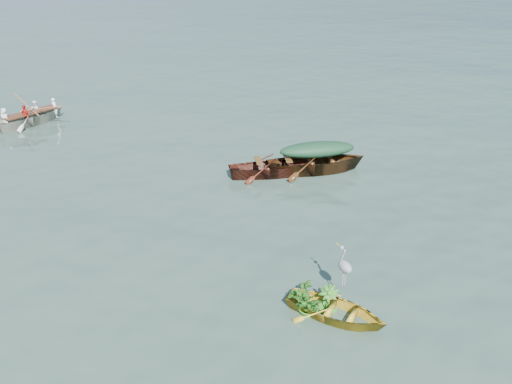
# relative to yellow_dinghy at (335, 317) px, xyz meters

# --- Properties ---
(ground) EXTENTS (140.00, 140.00, 0.00)m
(ground) POSITION_rel_yellow_dinghy_xyz_m (0.37, 2.74, 0.00)
(ground) COLOR #384F45
(ground) RESTS_ON ground
(yellow_dinghy) EXTENTS (2.47, 2.85, 0.69)m
(yellow_dinghy) POSITION_rel_yellow_dinghy_xyz_m (0.00, 0.00, 0.00)
(yellow_dinghy) COLOR gold
(yellow_dinghy) RESTS_ON ground
(green_tarp_boat) EXTENTS (5.03, 2.74, 1.15)m
(green_tarp_boat) POSITION_rel_yellow_dinghy_xyz_m (3.88, 6.64, 0.00)
(green_tarp_boat) COLOR #462610
(green_tarp_boat) RESTS_ON ground
(open_wooden_boat) EXTENTS (4.39, 2.52, 0.97)m
(open_wooden_boat) POSITION_rel_yellow_dinghy_xyz_m (2.39, 7.06, 0.00)
(open_wooden_boat) COLOR #591E16
(open_wooden_boat) RESTS_ON ground
(rowed_boat) EXTENTS (4.54, 3.22, 1.06)m
(rowed_boat) POSITION_rel_yellow_dinghy_xyz_m (-4.41, 16.85, 0.00)
(rowed_boat) COLOR beige
(rowed_boat) RESTS_ON ground
(green_tarp_cover) EXTENTS (2.77, 1.51, 0.52)m
(green_tarp_cover) POSITION_rel_yellow_dinghy_xyz_m (3.88, 6.64, 0.83)
(green_tarp_cover) COLOR #183C23
(green_tarp_cover) RESTS_ON green_tarp_boat
(thwart_benches) EXTENTS (2.24, 1.39, 0.04)m
(thwart_benches) POSITION_rel_yellow_dinghy_xyz_m (2.39, 7.06, 0.50)
(thwart_benches) COLOR #553113
(thwart_benches) RESTS_ON open_wooden_boat
(heron) EXTENTS (0.46, 0.49, 0.92)m
(heron) POSITION_rel_yellow_dinghy_xyz_m (0.42, 0.35, 0.80)
(heron) COLOR #989AA1
(heron) RESTS_ON yellow_dinghy
(dinghy_weeds) EXTENTS (1.09, 1.14, 0.60)m
(dinghy_weeds) POSITION_rel_yellow_dinghy_xyz_m (-0.29, 0.47, 0.64)
(dinghy_weeds) COLOR #26721E
(dinghy_weeds) RESTS_ON yellow_dinghy
(rowers) EXTENTS (3.30, 2.49, 0.76)m
(rowers) POSITION_rel_yellow_dinghy_xyz_m (-4.41, 16.85, 0.91)
(rowers) COLOR white
(rowers) RESTS_ON rowed_boat
(oars) EXTENTS (1.73, 2.58, 0.06)m
(oars) POSITION_rel_yellow_dinghy_xyz_m (-4.41, 16.85, 0.56)
(oars) COLOR brown
(oars) RESTS_ON rowed_boat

